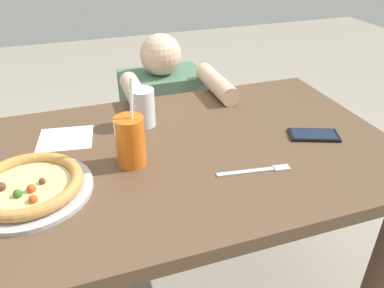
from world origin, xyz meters
The scene contains 8 objects.
dining_table centered at (0.00, 0.00, 0.64)m, with size 1.36×0.78×0.75m.
pizza_near centered at (-0.37, -0.07, 0.77)m, with size 0.31×0.31×0.04m.
drink_cup_colored centered at (-0.10, -0.02, 0.82)m, with size 0.08×0.08×0.25m.
water_cup_clear centered at (-0.02, 0.19, 0.81)m, with size 0.08×0.08×0.12m.
paper_napkin centered at (-0.27, 0.17, 0.75)m, with size 0.16×0.14×0.00m, color white.
fork centered at (0.21, -0.17, 0.75)m, with size 0.20×0.05×0.00m.
cell_phone centered at (0.46, -0.06, 0.75)m, with size 0.17×0.12×0.01m.
diner_seated centered at (0.14, 0.58, 0.43)m, with size 0.38×0.51×0.93m.
Camera 1 is at (-0.23, -0.90, 1.34)m, focal length 35.56 mm.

